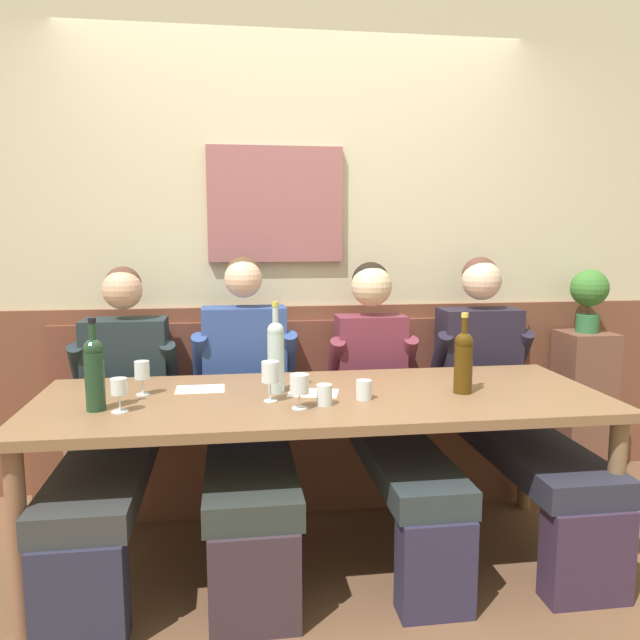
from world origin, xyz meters
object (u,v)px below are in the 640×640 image
Objects in this scene: wine_glass_center_rear at (142,371)px; wine_bottle_green_tall at (94,371)px; wine_glass_right_end at (299,386)px; wine_glass_mid_right at (270,374)px; potted_plant at (589,294)px; person_center_left_seat at (387,399)px; wine_bottle_clear_water at (463,360)px; dining_table at (322,411)px; water_tumbler_right at (324,395)px; person_left_seat at (247,408)px; wine_bottle_amber_mid at (276,354)px; person_right_seat at (115,414)px; water_tumbler_left at (364,390)px; person_center_right_seat at (505,394)px; wine_glass_near_bucket at (119,388)px; wall_bench at (303,445)px.

wine_bottle_green_tall is at bearing -124.80° from wine_glass_center_rear.
wine_glass_mid_right reaches higher than wine_glass_right_end.
wine_glass_center_rear is 0.41× the size of potted_plant.
person_center_left_seat is 0.51m from wine_bottle_clear_water.
water_tumbler_right reaches higher than dining_table.
wine_glass_center_rear is (-0.44, -0.20, 0.23)m from person_left_seat.
potted_plant reaches higher than wine_glass_center_rear.
dining_table is 0.93m from wine_bottle_green_tall.
wine_glass_right_end is at bearing -152.19° from potted_plant.
person_left_seat is 0.54m from wine_glass_center_rear.
wine_bottle_amber_mid is at bearing 13.86° from wine_bottle_green_tall.
person_right_seat reaches higher than wine_glass_right_end.
person_right_seat is 15.64× the size of water_tumbler_right.
wine_glass_mid_right reaches higher than water_tumbler_left.
wine_bottle_green_tall reaches higher than water_tumbler_left.
dining_table is at bearing 85.03° from water_tumbler_right.
wine_glass_center_rear is (-0.56, 0.04, -0.06)m from wine_bottle_amber_mid.
person_center_right_seat is 9.61× the size of wine_glass_right_end.
wine_glass_mid_right is at bearing -18.76° from wine_glass_center_rear.
person_right_seat reaches higher than wine_bottle_green_tall.
wine_glass_near_bucket reaches higher than water_tumbler_right.
water_tumbler_right is 1.91m from potted_plant.
wine_glass_near_bucket is (-0.81, -0.14, 0.17)m from dining_table.
wine_glass_center_rear is (0.16, -0.21, 0.24)m from person_right_seat.
wine_glass_mid_right is 0.46× the size of potted_plant.
wine_glass_mid_right is (-0.03, -0.14, -0.05)m from wine_bottle_amber_mid.
wall_bench is 0.60m from person_left_seat.
wine_bottle_green_tall is (-1.26, -0.43, 0.27)m from person_center_left_seat.
person_left_seat reaches higher than person_right_seat.
dining_table is 0.97m from person_right_seat.
person_center_left_seat is 0.61m from person_center_right_seat.
wine_glass_right_end is 0.69m from wine_glass_near_bucket.
person_center_right_seat reaches higher than wine_bottle_green_tall.
wine_bottle_green_tall is (-0.90, -0.81, 0.62)m from wall_bench.
person_center_right_seat is 16.29× the size of water_tumbler_left.
wine_bottle_amber_mid is 0.28m from wine_glass_right_end.
potted_plant is (1.28, 0.42, 0.46)m from person_center_left_seat.
wine_glass_near_bucket is 0.97m from water_tumbler_left.
wine_bottle_clear_water is 4.11× the size of water_tumbler_right.
wall_bench reaches higher than water_tumbler_right.
wine_glass_near_bucket is at bearing -177.25° from water_tumbler_left.
wine_glass_mid_right is at bearing 6.87° from wine_glass_near_bucket.
water_tumbler_left is (0.28, 0.10, -0.05)m from wine_glass_right_end.
wine_glass_center_rear is at bearing -172.75° from person_center_right_seat.
water_tumbler_right is 0.23× the size of potted_plant.
person_right_seat is 1.00× the size of person_center_left_seat.
person_right_seat is 1.00× the size of person_center_right_seat.
dining_table is 0.20m from water_tumbler_right.
wall_bench is at bearing 90.00° from dining_table.
wine_bottle_green_tall is (-1.87, -0.43, 0.27)m from person_center_right_seat.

